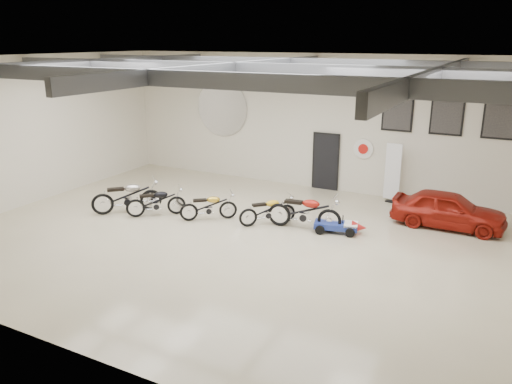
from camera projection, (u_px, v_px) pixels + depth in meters
The scene contains 19 objects.
floor at pixel (237, 240), 14.20m from camera, with size 16.00×12.00×0.01m, color beige.
ceiling at pixel (234, 58), 12.73m from camera, with size 16.00×12.00×0.01m, color slate.
back_wall at pixel (315, 123), 18.56m from camera, with size 16.00×0.02×5.00m, color beige.
left_wall at pixel (31, 130), 16.98m from camera, with size 0.02×12.00×5.00m, color beige.
ceiling_beams at pixel (235, 69), 12.81m from camera, with size 15.80×11.80×0.32m, color #5A5C61, non-canonical shape.
door at pixel (326, 162), 18.73m from camera, with size 0.92×0.08×2.10m, color black.
logo_plaque at pixel (222, 108), 20.19m from camera, with size 2.30×0.06×1.16m, color silver, non-canonical shape.
poster_left at pixel (398, 112), 17.04m from camera, with size 1.05×0.08×1.35m, color black, non-canonical shape.
poster_mid at pixel (447, 115), 16.34m from camera, with size 1.05×0.08×1.35m, color black, non-canonical shape.
poster_right at pixel (501, 118), 15.64m from camera, with size 1.05×0.08×1.35m, color black, non-canonical shape.
oil_sign at pixel (363, 149), 17.92m from camera, with size 0.72×0.10×0.72m, color white, non-canonical shape.
banner_stand at pixel (393, 174), 17.22m from camera, with size 0.55×0.22×2.01m, color white, non-canonical shape.
motorcycle_silver at pixel (127, 196), 16.29m from camera, with size 2.20×0.68×1.15m, color silver, non-canonical shape.
motorcycle_black at pixel (156, 201), 16.02m from camera, with size 1.86×0.58×0.97m, color silver, non-canonical shape.
motorcycle_gold at pixel (208, 206), 15.66m from camera, with size 1.77×0.55×0.92m, color silver, non-canonical shape.
motorcycle_yellow at pixel (268, 210), 15.26m from camera, with size 1.78×0.55×0.93m, color silver, non-canonical shape.
motorcycle_red at pixel (304, 211), 14.86m from camera, with size 2.20×0.68×1.15m, color silver, non-canonical shape.
go_kart at pixel (341, 224), 14.66m from camera, with size 1.55×0.70×0.56m, color navy, non-canonical shape.
vintage_car at pixel (448, 209), 15.02m from camera, with size 3.30×1.33×1.12m, color maroon.
Camera 1 is at (6.53, -11.46, 5.47)m, focal length 35.00 mm.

